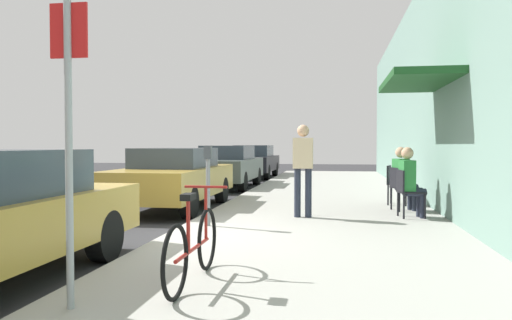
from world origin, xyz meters
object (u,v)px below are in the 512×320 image
at_px(street_sign, 69,121).
at_px(seated_patron_0, 410,180).
at_px(parked_car_3, 254,161).
at_px(bicycle_0, 193,246).
at_px(parking_meter, 208,179).
at_px(cafe_chair_1, 400,186).
at_px(pedestrian_standing, 303,163).
at_px(cafe_chair_0, 407,190).
at_px(cafe_chair_2, 395,182).
at_px(parked_car_2, 227,166).
at_px(seated_patron_1, 403,176).
at_px(parked_car_1, 174,177).

xyz_separation_m(street_sign, seated_patron_0, (3.47, 5.65, -0.82)).
height_order(parked_car_3, bicycle_0, parked_car_3).
distance_m(parking_meter, bicycle_0, 3.39).
height_order(cafe_chair_1, pedestrian_standing, pedestrian_standing).
bearing_deg(pedestrian_standing, cafe_chair_1, 33.11).
bearing_deg(parked_car_3, pedestrian_standing, -76.33).
height_order(parking_meter, cafe_chair_0, parking_meter).
bearing_deg(parking_meter, parked_car_3, 96.48).
distance_m(seated_patron_0, pedestrian_standing, 1.99).
bearing_deg(cafe_chair_1, seated_patron_0, -86.56).
xyz_separation_m(parking_meter, street_sign, (-0.05, -4.15, 0.75)).
height_order(cafe_chair_1, cafe_chair_2, same).
distance_m(parked_car_2, parked_car_3, 5.33).
distance_m(cafe_chair_1, cafe_chair_2, 1.02).
relative_size(parked_car_3, seated_patron_1, 3.41).
height_order(seated_patron_1, pedestrian_standing, pedestrian_standing).
height_order(parked_car_2, seated_patron_0, parked_car_2).
bearing_deg(seated_patron_0, parking_meter, -156.26).
relative_size(bicycle_0, cafe_chair_0, 1.97).
xyz_separation_m(parked_car_3, cafe_chair_0, (4.91, -12.15, -0.12)).
bearing_deg(cafe_chair_0, pedestrian_standing, -171.44).
bearing_deg(street_sign, bicycle_0, 48.02).
bearing_deg(parked_car_1, parked_car_3, 90.00).
distance_m(parked_car_1, parked_car_2, 5.50).
height_order(parked_car_3, cafe_chair_1, parked_car_3).
height_order(parked_car_3, pedestrian_standing, pedestrian_standing).
bearing_deg(parked_car_2, seated_patron_1, -49.71).
xyz_separation_m(parked_car_2, pedestrian_standing, (3.02, -7.11, 0.38)).
relative_size(cafe_chair_2, pedestrian_standing, 0.51).
distance_m(street_sign, seated_patron_0, 6.68).
bearing_deg(seated_patron_1, cafe_chair_0, -93.57).
distance_m(cafe_chair_2, pedestrian_standing, 2.98).
distance_m(cafe_chair_0, pedestrian_standing, 1.97).
relative_size(parking_meter, cafe_chair_2, 1.52).
xyz_separation_m(parking_meter, pedestrian_standing, (1.47, 1.21, 0.23)).
bearing_deg(parked_car_1, seated_patron_0, -14.89).
distance_m(cafe_chair_0, seated_patron_0, 0.20).
bearing_deg(parked_car_2, seated_patron_0, -53.92).
relative_size(cafe_chair_1, seated_patron_1, 0.67).
height_order(parking_meter, cafe_chair_1, parking_meter).
bearing_deg(parked_car_1, cafe_chair_0, -15.16).
bearing_deg(cafe_chair_1, seated_patron_1, 18.07).
xyz_separation_m(seated_patron_0, pedestrian_standing, (-1.94, -0.29, 0.30)).
xyz_separation_m(bicycle_0, cafe_chair_0, (2.63, 4.78, 0.14)).
xyz_separation_m(parked_car_1, cafe_chair_1, (4.91, -0.38, -0.10)).
bearing_deg(cafe_chair_2, parking_meter, -134.15).
xyz_separation_m(parked_car_1, parked_car_2, (0.00, 5.50, 0.02)).
bearing_deg(pedestrian_standing, seated_patron_0, 8.57).
xyz_separation_m(parking_meter, cafe_chair_0, (3.36, 1.49, -0.26)).
height_order(cafe_chair_1, seated_patron_1, seated_patron_1).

